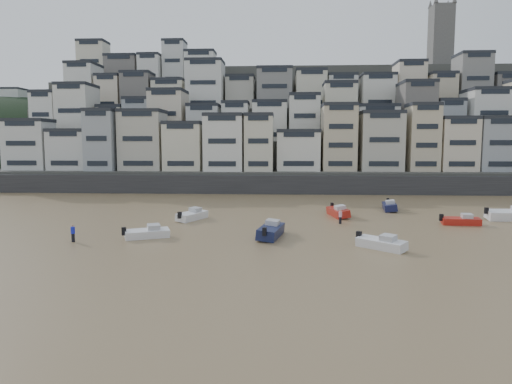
# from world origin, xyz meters

# --- Properties ---
(ground) EXTENTS (400.00, 400.00, 0.00)m
(ground) POSITION_xyz_m (0.00, 0.00, 0.00)
(ground) COLOR #947B4F
(ground) RESTS_ON ground
(harbor_wall) EXTENTS (140.00, 3.00, 3.50)m
(harbor_wall) POSITION_xyz_m (10.00, 65.00, 1.75)
(harbor_wall) COLOR #38383A
(harbor_wall) RESTS_ON ground
(hillside) EXTENTS (141.04, 66.00, 50.00)m
(hillside) POSITION_xyz_m (14.73, 104.84, 13.01)
(hillside) COLOR #4C4C47
(hillside) RESTS_ON ground
(boat_g) EXTENTS (6.70, 2.23, 1.82)m
(boat_g) POSITION_xyz_m (36.74, 35.71, 0.91)
(boat_g) COLOR silver
(boat_g) RESTS_ON ground
(boat_d) EXTENTS (4.84, 1.97, 1.29)m
(boat_d) POSITION_xyz_m (29.18, 32.23, 0.64)
(boat_d) COLOR #B31F16
(boat_d) RESTS_ON ground
(boat_f) EXTENTS (3.85, 5.73, 1.49)m
(boat_f) POSITION_xyz_m (-3.17, 33.97, 0.75)
(boat_f) COLOR white
(boat_f) RESTS_ON ground
(boat_i) EXTENTS (2.64, 5.96, 1.57)m
(boat_i) POSITION_xyz_m (23.56, 43.82, 0.79)
(boat_i) COLOR #14173E
(boat_i) RESTS_ON ground
(boat_e) EXTENTS (2.92, 6.04, 1.58)m
(boat_e) POSITION_xyz_m (15.47, 37.76, 0.79)
(boat_e) COLOR #A21D13
(boat_e) RESTS_ON ground
(boat_c) EXTENTS (3.20, 6.62, 1.73)m
(boat_c) POSITION_xyz_m (6.96, 24.02, 0.87)
(boat_c) COLOR #151C43
(boat_c) RESTS_ON ground
(boat_b) EXTENTS (4.80, 4.65, 1.37)m
(boat_b) POSITION_xyz_m (17.08, 19.15, 0.69)
(boat_b) COLOR silver
(boat_b) RESTS_ON ground
(boat_j) EXTENTS (5.03, 3.41, 1.31)m
(boat_j) POSITION_xyz_m (-5.53, 22.68, 0.66)
(boat_j) COLOR white
(boat_j) RESTS_ON ground
(person_blue) EXTENTS (0.44, 0.44, 1.74)m
(person_blue) POSITION_xyz_m (-12.27, 20.61, 0.87)
(person_blue) COLOR #1A24C8
(person_blue) RESTS_ON ground
(person_pink) EXTENTS (0.44, 0.44, 1.74)m
(person_pink) POSITION_xyz_m (15.06, 32.19, 0.87)
(person_pink) COLOR #E6A3B7
(person_pink) RESTS_ON ground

